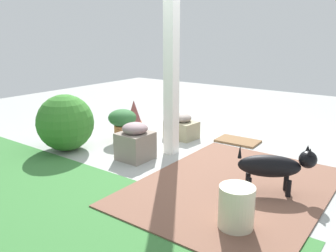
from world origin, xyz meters
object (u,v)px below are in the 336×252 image
(porch_pillar, at_px, (171,65))
(terracotta_pot_spiky, at_px, (134,117))
(stone_planter_nearest, at_px, (181,127))
(stone_planter_mid, at_px, (135,142))
(terracotta_pot_broad, at_px, (122,122))
(round_shrub, at_px, (65,123))
(dog, at_px, (275,166))
(ceramic_urn, at_px, (236,208))
(doormat, at_px, (238,141))

(porch_pillar, distance_m, terracotta_pot_spiky, 1.56)
(stone_planter_nearest, distance_m, terracotta_pot_spiky, 0.87)
(stone_planter_mid, bearing_deg, stone_planter_nearest, -87.86)
(stone_planter_mid, height_order, terracotta_pot_broad, terracotta_pot_broad)
(round_shrub, distance_m, terracotta_pot_broad, 0.84)
(round_shrub, distance_m, dog, 2.84)
(ceramic_urn, bearing_deg, round_shrub, -9.40)
(porch_pillar, height_order, dog, porch_pillar)
(terracotta_pot_spiky, xyz_separation_m, doormat, (-1.66, -0.47, -0.23))
(terracotta_pot_broad, height_order, dog, dog)
(stone_planter_mid, distance_m, doormat, 1.65)
(stone_planter_nearest, bearing_deg, dog, 150.07)
(doormat, bearing_deg, stone_planter_nearest, 22.38)
(porch_pillar, height_order, terracotta_pot_broad, porch_pillar)
(stone_planter_nearest, relative_size, dog, 0.69)
(porch_pillar, bearing_deg, terracotta_pot_spiky, -24.68)
(doormat, bearing_deg, terracotta_pot_broad, 34.61)
(terracotta_pot_broad, bearing_deg, round_shrub, 65.04)
(stone_planter_nearest, height_order, round_shrub, round_shrub)
(round_shrub, relative_size, ceramic_urn, 2.07)
(stone_planter_mid, height_order, ceramic_urn, stone_planter_mid)
(porch_pillar, relative_size, doormat, 3.86)
(porch_pillar, xyz_separation_m, terracotta_pot_broad, (0.90, -0.00, -0.89))
(dog, bearing_deg, ceramic_urn, 88.46)
(stone_planter_mid, height_order, doormat, stone_planter_mid)
(stone_planter_mid, xyz_separation_m, terracotta_pot_spiky, (0.90, -0.98, 0.02))
(stone_planter_mid, xyz_separation_m, doormat, (-0.76, -1.45, -0.21))
(terracotta_pot_broad, distance_m, dog, 2.50)
(porch_pillar, bearing_deg, round_shrub, 30.94)
(porch_pillar, distance_m, stone_planter_mid, 1.09)
(terracotta_pot_spiky, bearing_deg, round_shrub, 84.47)
(ceramic_urn, bearing_deg, terracotta_pot_spiky, -33.02)
(round_shrub, xyz_separation_m, terracotta_pot_broad, (-0.35, -0.76, -0.09))
(stone_planter_nearest, xyz_separation_m, doormat, (-0.80, -0.33, -0.16))
(terracotta_pot_spiky, relative_size, doormat, 0.85)
(stone_planter_mid, xyz_separation_m, round_shrub, (1.02, 0.29, 0.16))
(terracotta_pot_spiky, distance_m, dog, 2.85)
(stone_planter_nearest, distance_m, stone_planter_mid, 1.12)
(porch_pillar, height_order, terracotta_pot_spiky, porch_pillar)
(stone_planter_mid, xyz_separation_m, ceramic_urn, (-1.77, 0.75, -0.04))
(porch_pillar, bearing_deg, doormat, -117.90)
(round_shrub, xyz_separation_m, doormat, (-1.78, -1.74, -0.38))
(terracotta_pot_spiky, distance_m, terracotta_pot_broad, 0.57)
(dog, bearing_deg, round_shrub, 7.15)
(porch_pillar, relative_size, terracotta_pot_broad, 4.85)
(stone_planter_mid, relative_size, doormat, 0.79)
(stone_planter_nearest, bearing_deg, terracotta_pot_broad, 46.31)
(stone_planter_nearest, bearing_deg, porch_pillar, 112.88)
(porch_pillar, relative_size, ceramic_urn, 6.27)
(porch_pillar, height_order, stone_planter_nearest, porch_pillar)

